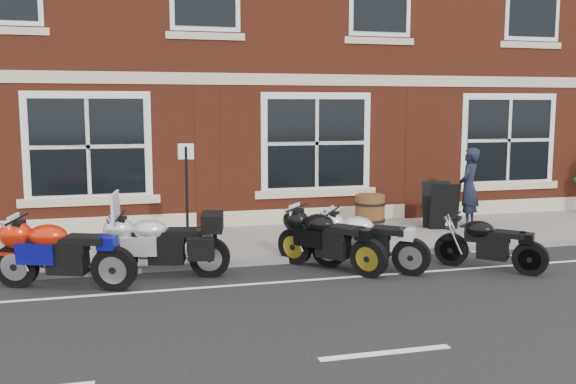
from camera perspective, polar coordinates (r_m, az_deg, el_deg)
The scene contains 13 objects.
ground at distance 10.34m, azimuth 1.98°, elevation -8.14°, with size 80.00×80.00×0.00m, color black.
sidewalk at distance 13.14m, azimuth -1.81°, elevation -4.45°, with size 30.00×3.00×0.12m, color slate.
kerb at distance 11.64m, azimuth -0.05°, elevation -6.02°, with size 30.00×0.16×0.12m, color slate.
pub_building at distance 20.48m, azimuth -6.82°, elevation 16.55°, with size 24.00×12.00×12.00m, color maroon.
moto_touring_silver at distance 10.79m, azimuth -11.36°, elevation -4.41°, with size 2.16×0.71×1.44m.
moto_sport_red at distance 10.52m, azimuth -19.43°, elevation -4.99°, with size 2.18×0.97×1.03m.
moto_sport_black at distance 11.07m, azimuth 3.71°, elevation -4.10°, with size 1.46×1.79×0.98m.
moto_sport_silver at distance 11.11m, azimuth 7.08°, elevation -4.19°, with size 1.71×1.45×0.95m.
moto_naked_black at distance 11.58m, azimuth 17.37°, elevation -4.25°, with size 1.43×1.45×0.86m.
pedestrian_left at distance 14.88m, azimuth 15.78°, elevation 0.39°, with size 0.65×0.42×1.78m, color black.
a_board_sign at distance 14.50m, azimuth 13.41°, elevation -1.18°, with size 0.62×0.42×1.04m, color black, non-canonical shape.
barrel_planter at distance 14.27m, azimuth 7.28°, elevation -1.74°, with size 0.68×0.68×0.76m.
parking_sign at distance 11.88m, azimuth -8.99°, elevation 0.17°, with size 0.28×0.06×2.02m.
Camera 1 is at (-2.88, -9.52, 2.81)m, focal length 40.00 mm.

